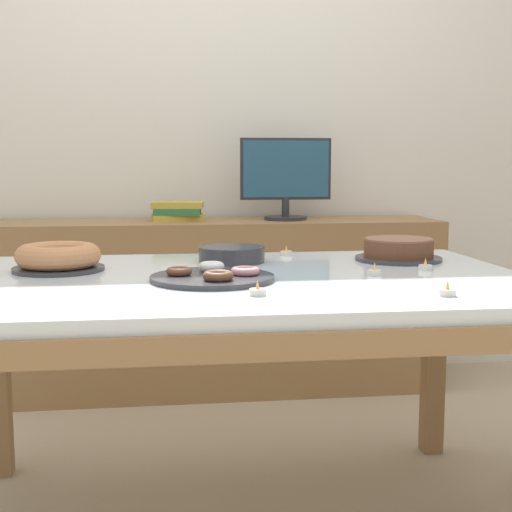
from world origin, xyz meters
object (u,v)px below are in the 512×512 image
at_px(cake_chocolate_round, 398,250).
at_px(tealight_near_cakes, 258,291).
at_px(cake_golden_bundt, 58,258).
at_px(computer_monitor, 286,179).
at_px(plate_stack, 232,254).
at_px(tealight_near_front, 286,253).
at_px(pastry_platter, 213,276).
at_px(tealight_right_edge, 375,272).
at_px(book_stack, 178,211).
at_px(tealight_left_edge, 447,292).
at_px(tealight_centre, 425,267).

bearing_deg(cake_chocolate_round, tealight_near_cakes, -134.08).
bearing_deg(cake_golden_bundt, computer_monitor, 52.84).
height_order(computer_monitor, plate_stack, computer_monitor).
bearing_deg(tealight_near_front, plate_stack, -146.15).
bearing_deg(cake_golden_bundt, cake_chocolate_round, 4.76).
bearing_deg(pastry_platter, tealight_near_front, 59.66).
bearing_deg(cake_golden_bundt, tealight_right_edge, -13.00).
distance_m(book_stack, cake_golden_bundt, 1.21).
distance_m(computer_monitor, book_stack, 0.52).
distance_m(tealight_near_cakes, tealight_right_edge, 0.45).
distance_m(computer_monitor, tealight_left_edge, 1.70).
relative_size(computer_monitor, tealight_near_cakes, 10.60).
height_order(pastry_platter, tealight_right_edge, pastry_platter).
bearing_deg(tealight_centre, cake_golden_bundt, 173.04).
distance_m(pastry_platter, tealight_right_edge, 0.46).
relative_size(tealight_right_edge, tealight_near_front, 1.00).
bearing_deg(cake_golden_bundt, tealight_near_front, 19.32).
bearing_deg(book_stack, plate_stack, -81.93).
relative_size(plate_stack, tealight_centre, 5.25).
relative_size(plate_stack, tealight_near_cakes, 5.25).
relative_size(cake_chocolate_round, tealight_near_cakes, 6.96).
xyz_separation_m(book_stack, tealight_centre, (0.69, -1.28, -0.08)).
bearing_deg(tealight_left_edge, tealight_centre, 76.36).
relative_size(book_stack, cake_golden_bundt, 0.93).
relative_size(plate_stack, tealight_left_edge, 5.25).
bearing_deg(computer_monitor, tealight_right_edge, -89.24).
xyz_separation_m(computer_monitor, book_stack, (-0.50, 0.00, -0.15)).
bearing_deg(pastry_platter, tealight_centre, 9.15).
bearing_deg(cake_chocolate_round, book_stack, 122.78).
height_order(cake_chocolate_round, tealight_near_cakes, cake_chocolate_round).
xyz_separation_m(computer_monitor, tealight_near_front, (-0.15, -0.90, -0.23)).
relative_size(computer_monitor, cake_chocolate_round, 1.52).
xyz_separation_m(tealight_near_cakes, tealight_near_front, (0.19, 0.72, 0.00)).
xyz_separation_m(computer_monitor, cake_chocolate_round, (0.19, -1.06, -0.21)).
height_order(cake_golden_bundt, pastry_platter, cake_golden_bundt).
bearing_deg(tealight_near_cakes, pastry_platter, 111.14).
distance_m(computer_monitor, tealight_centre, 1.32).
height_order(computer_monitor, tealight_near_cakes, computer_monitor).
height_order(cake_chocolate_round, tealight_left_edge, cake_chocolate_round).
relative_size(tealight_near_cakes, tealight_right_edge, 1.00).
distance_m(computer_monitor, pastry_platter, 1.47).
xyz_separation_m(cake_chocolate_round, tealight_near_cakes, (-0.53, -0.55, -0.02)).
distance_m(tealight_left_edge, tealight_right_edge, 0.33).
height_order(tealight_centre, tealight_right_edge, same).
relative_size(tealight_centre, tealight_near_front, 1.00).
height_order(cake_golden_bundt, tealight_right_edge, cake_golden_bundt).
relative_size(cake_golden_bundt, tealight_left_edge, 6.62).
bearing_deg(computer_monitor, cake_golden_bundt, -127.16).
distance_m(book_stack, cake_chocolate_round, 1.27).
xyz_separation_m(tealight_left_edge, tealight_right_edge, (-0.08, 0.32, 0.00)).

